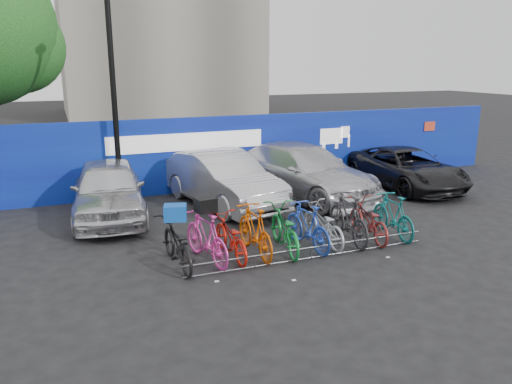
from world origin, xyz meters
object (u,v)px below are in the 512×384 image
bike_1 (206,237)px  bike_3 (255,230)px  lamppost (114,92)px  bike_rack (311,253)px  car_2 (303,171)px  bike_5 (307,226)px  bike_2 (230,237)px  bike_8 (368,220)px  car_3 (406,168)px  bike_4 (284,229)px  car_1 (222,179)px  bike_9 (393,215)px  car_0 (108,189)px  bike_0 (177,243)px  bike_7 (348,218)px  bike_6 (322,224)px

bike_1 → bike_3: 1.09m
lamppost → bike_rack: bearing=-61.9°
car_2 → bike_5: car_2 is taller
car_2 → bike_2: (-3.75, -3.98, -0.34)m
bike_1 → bike_8: 3.94m
car_3 → bike_8: (-4.09, -3.84, -0.18)m
car_3 → bike_5: bearing=-144.5°
bike_rack → bike_3: 1.30m
bike_4 → bike_8: (2.16, -0.05, -0.04)m
car_1 → bike_9: bearing=-66.9°
bike_2 → bike_8: (3.40, -0.11, 0.01)m
bike_3 → bike_5: (1.23, -0.08, -0.03)m
bike_5 → car_0: bearing=-52.5°
lamppost → car_3: 9.62m
bike_0 → bike_4: bearing=176.7°
bike_8 → bike_4: bearing=4.3°
bike_5 → car_3: bearing=-151.7°
car_2 → bike_2: size_ratio=3.14×
lamppost → bike_2: lamppost is taller
bike_7 → bike_8: bike_7 is taller
bike_2 → bike_3: size_ratio=0.95×
bike_1 → bike_4: (1.78, -0.02, -0.04)m
bike_4 → bike_9: size_ratio=1.11×
bike_3 → bike_5: size_ratio=1.05×
car_2 → bike_7: size_ratio=2.85×
car_2 → bike_8: car_2 is taller
bike_4 → bike_rack: bearing=122.2°
bike_2 → bike_3: (0.55, -0.05, 0.10)m
bike_2 → bike_9: size_ratio=1.00×
bike_rack → car_2: 5.25m
car_3 → bike_0: bearing=-155.0°
bike_7 → bike_8: 0.55m
bike_1 → lamppost: bearing=-89.4°
car_1 → car_2: bearing=-11.7°
bike_9 → car_0: bearing=-29.8°
car_3 → bike_3: 7.90m
car_2 → bike_6: (-1.50, -3.97, -0.33)m
lamppost → bike_9: bearing=-43.4°
bike_6 → bike_9: size_ratio=1.03×
bike_1 → bike_7: size_ratio=0.95×
car_1 → car_2: size_ratio=0.86×
car_2 → car_3: bearing=-20.8°
bike_1 → bike_6: (2.78, 0.05, -0.08)m
bike_5 → bike_2: bearing=-10.0°
bike_rack → bike_1: bearing=161.1°
bike_0 → lamppost: bearing=-88.0°
car_2 → bike_rack: bearing=-131.8°
bike_7 → bike_9: 1.21m
bike_rack → bike_5: bearing=70.4°
bike_0 → bike_8: 4.57m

